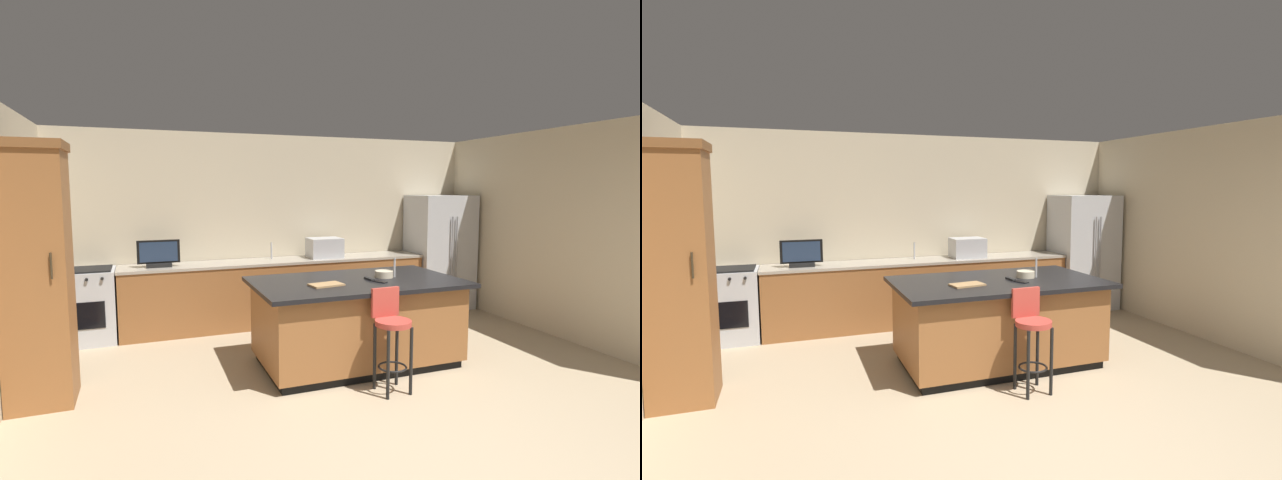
{
  "view_description": "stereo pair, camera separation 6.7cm",
  "coord_description": "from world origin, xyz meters",
  "views": [
    {
      "loc": [
        -1.93,
        -2.74,
        1.91
      ],
      "look_at": [
        0.1,
        2.6,
        1.29
      ],
      "focal_mm": 26.74,
      "sensor_mm": 36.0,
      "label": 1
    },
    {
      "loc": [
        -1.87,
        -2.76,
        1.91
      ],
      "look_at": [
        0.1,
        2.6,
        1.29
      ],
      "focal_mm": 26.74,
      "sensor_mm": 36.0,
      "label": 2
    }
  ],
  "objects": [
    {
      "name": "ground_plane",
      "position": [
        0.0,
        0.0,
        0.0
      ],
      "size": [
        16.27,
        16.27,
        0.0
      ],
      "primitive_type": "plane",
      "color": "tan"
    },
    {
      "name": "wall_back",
      "position": [
        0.0,
        4.07,
        1.34
      ],
      "size": [
        6.63,
        0.12,
        2.68
      ],
      "primitive_type": "cube",
      "color": "beige",
      "rests_on": "ground_plane"
    },
    {
      "name": "wall_right",
      "position": [
        3.11,
        2.03,
        1.34
      ],
      "size": [
        0.12,
        4.47,
        2.68
      ],
      "primitive_type": "cube",
      "color": "beige",
      "rests_on": "ground_plane"
    },
    {
      "name": "counter_back",
      "position": [
        -0.08,
        3.69,
        0.45
      ],
      "size": [
        4.3,
        0.62,
        0.9
      ],
      "color": "brown",
      "rests_on": "ground_plane"
    },
    {
      "name": "kitchen_island",
      "position": [
        0.24,
        1.85,
        0.47
      ],
      "size": [
        2.23,
        1.31,
        0.92
      ],
      "color": "black",
      "rests_on": "ground_plane"
    },
    {
      "name": "refrigerator",
      "position": [
        2.54,
        3.63,
        0.9
      ],
      "size": [
        0.93,
        0.75,
        1.8
      ],
      "color": "#B7BABF",
      "rests_on": "ground_plane"
    },
    {
      "name": "range_oven",
      "position": [
        -2.62,
        3.69,
        0.46
      ],
      "size": [
        0.76,
        0.63,
        0.92
      ],
      "color": "#B7BABF",
      "rests_on": "ground_plane"
    },
    {
      "name": "cabinet_tower",
      "position": [
        -2.78,
        1.95,
        1.2
      ],
      "size": [
        0.57,
        0.57,
        2.31
      ],
      "color": "brown",
      "rests_on": "ground_plane"
    },
    {
      "name": "microwave",
      "position": [
        0.58,
        3.69,
        1.05
      ],
      "size": [
        0.48,
        0.36,
        0.28
      ],
      "primitive_type": "cube",
      "color": "#B7BABF",
      "rests_on": "counter_back"
    },
    {
      "name": "tv_monitor",
      "position": [
        -1.72,
        3.64,
        1.06
      ],
      "size": [
        0.52,
        0.16,
        0.35
      ],
      "color": "black",
      "rests_on": "counter_back"
    },
    {
      "name": "sink_faucet_back",
      "position": [
        -0.19,
        3.79,
        1.02
      ],
      "size": [
        0.02,
        0.02,
        0.24
      ],
      "primitive_type": "cylinder",
      "color": "#B2B2B7",
      "rests_on": "counter_back"
    },
    {
      "name": "sink_faucet_island",
      "position": [
        0.7,
        1.85,
        1.03
      ],
      "size": [
        0.02,
        0.02,
        0.22
      ],
      "primitive_type": "cylinder",
      "color": "#B2B2B7",
      "rests_on": "kitchen_island"
    },
    {
      "name": "bar_stool_center",
      "position": [
        0.24,
        1.08,
        0.58
      ],
      "size": [
        0.34,
        0.34,
        0.97
      ],
      "rotation": [
        0.0,
        0.0,
        0.04
      ],
      "color": "#B23D33",
      "rests_on": "ground_plane"
    },
    {
      "name": "fruit_bowl",
      "position": [
        0.59,
        1.89,
        0.96
      ],
      "size": [
        0.2,
        0.2,
        0.07
      ],
      "primitive_type": "cylinder",
      "color": "beige",
      "rests_on": "kitchen_island"
    },
    {
      "name": "cell_phone",
      "position": [
        0.42,
        1.66,
        0.93
      ],
      "size": [
        0.13,
        0.17,
        0.01
      ],
      "primitive_type": "cube",
      "rotation": [
        0.0,
        0.0,
        0.49
      ],
      "color": "black",
      "rests_on": "kitchen_island"
    },
    {
      "name": "tv_remote",
      "position": [
        0.37,
        1.82,
        0.93
      ],
      "size": [
        0.05,
        0.17,
        0.02
      ],
      "primitive_type": "cube",
      "rotation": [
        0.0,
        0.0,
        0.04
      ],
      "color": "black",
      "rests_on": "kitchen_island"
    },
    {
      "name": "cutting_board",
      "position": [
        -0.18,
        1.7,
        0.93
      ],
      "size": [
        0.36,
        0.25,
        0.02
      ],
      "primitive_type": "cube",
      "rotation": [
        0.0,
        0.0,
        0.14
      ],
      "color": "#A87F51",
      "rests_on": "kitchen_island"
    }
  ]
}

